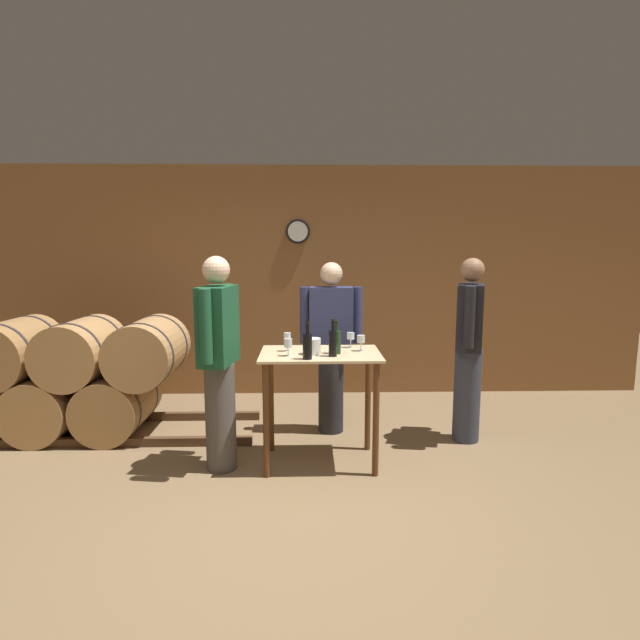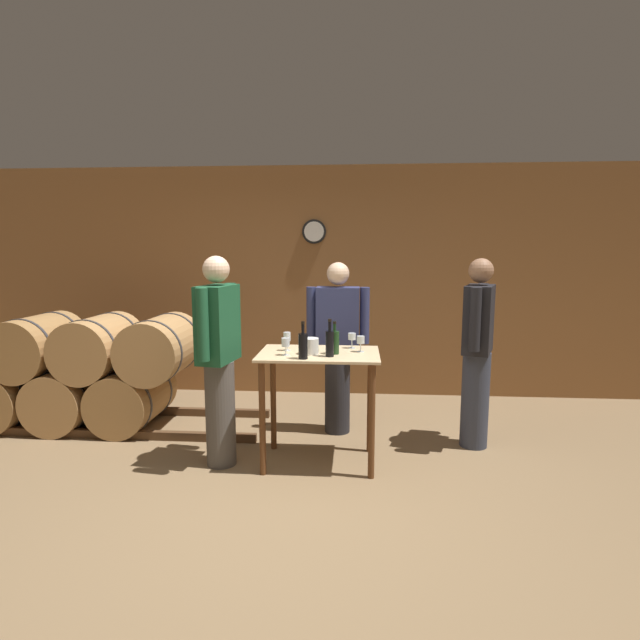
% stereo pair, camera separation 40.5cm
% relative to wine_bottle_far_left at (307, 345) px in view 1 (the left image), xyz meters
% --- Properties ---
extents(ground_plane, '(14.00, 14.00, 0.00)m').
position_rel_wine_bottle_far_left_xyz_m(ground_plane, '(-0.13, -0.53, -1.03)').
color(ground_plane, brown).
extents(back_wall, '(8.40, 0.08, 2.70)m').
position_rel_wine_bottle_far_left_xyz_m(back_wall, '(-0.13, 2.24, 0.32)').
color(back_wall, brown).
rests_on(back_wall, ground_plane).
extents(barrel_rack, '(3.85, 0.85, 1.11)m').
position_rel_wine_bottle_far_left_xyz_m(barrel_rack, '(-2.27, 0.94, -0.49)').
color(barrel_rack, '#4C331E').
rests_on(barrel_rack, ground_plane).
extents(tasting_table, '(0.96, 0.63, 0.93)m').
position_rel_wine_bottle_far_left_xyz_m(tasting_table, '(0.10, 0.23, -0.32)').
color(tasting_table, '#D1B284').
rests_on(tasting_table, ground_plane).
extents(wine_bottle_far_left, '(0.07, 0.07, 0.29)m').
position_rel_wine_bottle_far_left_xyz_m(wine_bottle_far_left, '(0.00, 0.00, 0.00)').
color(wine_bottle_far_left, black).
rests_on(wine_bottle_far_left, tasting_table).
extents(wine_bottle_left, '(0.06, 0.06, 0.29)m').
position_rel_wine_bottle_far_left_xyz_m(wine_bottle_left, '(0.20, 0.09, 0.00)').
color(wine_bottle_left, black).
rests_on(wine_bottle_left, tasting_table).
extents(wine_bottle_center, '(0.07, 0.07, 0.26)m').
position_rel_wine_bottle_far_left_xyz_m(wine_bottle_center, '(0.23, 0.19, -0.01)').
color(wine_bottle_center, '#193819').
rests_on(wine_bottle_center, tasting_table).
extents(wine_glass_near_left, '(0.06, 0.06, 0.15)m').
position_rel_wine_bottle_far_left_xyz_m(wine_glass_near_left, '(-0.16, 0.29, 0.00)').
color(wine_glass_near_left, silver).
rests_on(wine_glass_near_left, tasting_table).
extents(wine_glass_near_center, '(0.06, 0.06, 0.14)m').
position_rel_wine_bottle_far_left_xyz_m(wine_glass_near_center, '(-0.15, 0.11, -0.01)').
color(wine_glass_near_center, silver).
rests_on(wine_glass_near_center, tasting_table).
extents(wine_glass_near_right, '(0.06, 0.06, 0.13)m').
position_rel_wine_bottle_far_left_xyz_m(wine_glass_near_right, '(0.36, 0.43, -0.01)').
color(wine_glass_near_right, silver).
rests_on(wine_glass_near_right, tasting_table).
extents(wine_glass_far_side, '(0.06, 0.06, 0.13)m').
position_rel_wine_bottle_far_left_xyz_m(wine_glass_far_side, '(0.44, 0.29, -0.01)').
color(wine_glass_far_side, silver).
rests_on(wine_glass_far_side, tasting_table).
extents(ice_bucket, '(0.13, 0.13, 0.13)m').
position_rel_wine_bottle_far_left_xyz_m(ice_bucket, '(0.04, 0.17, -0.04)').
color(ice_bucket, white).
rests_on(ice_bucket, tasting_table).
extents(person_host, '(0.29, 0.58, 1.70)m').
position_rel_wine_bottle_far_left_xyz_m(person_host, '(-0.69, 0.14, -0.13)').
color(person_host, '#4C4742').
rests_on(person_host, ground_plane).
extents(person_visitor_with_scarf, '(0.34, 0.56, 1.67)m').
position_rel_wine_bottle_far_left_xyz_m(person_visitor_with_scarf, '(1.46, 0.68, -0.15)').
color(person_visitor_with_scarf, '#333847').
rests_on(person_visitor_with_scarf, ground_plane).
extents(person_visitor_bearded, '(0.59, 0.24, 1.63)m').
position_rel_wine_bottle_far_left_xyz_m(person_visitor_bearded, '(0.23, 0.95, -0.18)').
color(person_visitor_bearded, '#232328').
rests_on(person_visitor_bearded, ground_plane).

